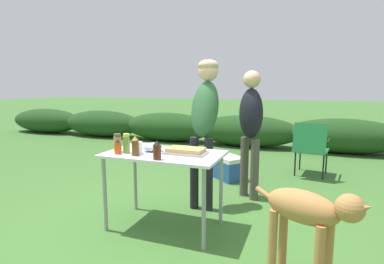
{
  "coord_description": "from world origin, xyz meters",
  "views": [
    {
      "loc": [
        1.23,
        -2.5,
        1.36
      ],
      "look_at": [
        0.13,
        0.4,
        0.89
      ],
      "focal_mm": 28.0,
      "sensor_mm": 36.0,
      "label": 1
    }
  ],
  "objects_px": {
    "food_tray": "(186,151)",
    "camp_chair_green_behind_table": "(311,146)",
    "standing_person_in_gray_fleece": "(251,122)",
    "dog": "(308,216)",
    "mixing_bowl": "(153,147)",
    "spice_jar": "(118,143)",
    "hot_sauce_bottle": "(118,147)",
    "beer_bottle": "(135,146)",
    "cooler_box": "(228,167)",
    "standing_person_with_beanie": "(205,112)",
    "bbq_sauce_bottle": "(157,151)",
    "folding_table": "(164,161)",
    "paper_cup_stack": "(138,148)",
    "relish_jar": "(126,144)",
    "plate_stack": "(145,146)"
  },
  "relations": [
    {
      "from": "food_tray",
      "to": "cooler_box",
      "type": "xyz_separation_m",
      "value": [
        -0.01,
        1.71,
        -0.6
      ]
    },
    {
      "from": "hot_sauce_bottle",
      "to": "beer_bottle",
      "type": "bearing_deg",
      "value": 0.65
    },
    {
      "from": "paper_cup_stack",
      "to": "bbq_sauce_bottle",
      "type": "distance_m",
      "value": 0.3
    },
    {
      "from": "beer_bottle",
      "to": "cooler_box",
      "type": "bearing_deg",
      "value": 78.59
    },
    {
      "from": "mixing_bowl",
      "to": "spice_jar",
      "type": "xyz_separation_m",
      "value": [
        -0.3,
        -0.15,
        0.04
      ]
    },
    {
      "from": "paper_cup_stack",
      "to": "standing_person_in_gray_fleece",
      "type": "relative_size",
      "value": 0.07
    },
    {
      "from": "food_tray",
      "to": "camp_chair_green_behind_table",
      "type": "height_order",
      "value": "camp_chair_green_behind_table"
    },
    {
      "from": "folding_table",
      "to": "beer_bottle",
      "type": "distance_m",
      "value": 0.32
    },
    {
      "from": "bbq_sauce_bottle",
      "to": "standing_person_with_beanie",
      "type": "distance_m",
      "value": 0.97
    },
    {
      "from": "relish_jar",
      "to": "standing_person_with_beanie",
      "type": "relative_size",
      "value": 0.11
    },
    {
      "from": "paper_cup_stack",
      "to": "food_tray",
      "type": "bearing_deg",
      "value": 20.65
    },
    {
      "from": "standing_person_in_gray_fleece",
      "to": "dog",
      "type": "height_order",
      "value": "standing_person_in_gray_fleece"
    },
    {
      "from": "hot_sauce_bottle",
      "to": "standing_person_in_gray_fleece",
      "type": "bearing_deg",
      "value": 51.71
    },
    {
      "from": "food_tray",
      "to": "camp_chair_green_behind_table",
      "type": "distance_m",
      "value": 2.55
    },
    {
      "from": "paper_cup_stack",
      "to": "relish_jar",
      "type": "height_order",
      "value": "relish_jar"
    },
    {
      "from": "bbq_sauce_bottle",
      "to": "standing_person_in_gray_fleece",
      "type": "height_order",
      "value": "standing_person_in_gray_fleece"
    },
    {
      "from": "relish_jar",
      "to": "bbq_sauce_bottle",
      "type": "distance_m",
      "value": 0.41
    },
    {
      "from": "dog",
      "to": "standing_person_with_beanie",
      "type": "bearing_deg",
      "value": -110.76
    },
    {
      "from": "food_tray",
      "to": "spice_jar",
      "type": "relative_size",
      "value": 2.21
    },
    {
      "from": "mixing_bowl",
      "to": "spice_jar",
      "type": "distance_m",
      "value": 0.34
    },
    {
      "from": "folding_table",
      "to": "standing_person_with_beanie",
      "type": "height_order",
      "value": "standing_person_with_beanie"
    },
    {
      "from": "spice_jar",
      "to": "bbq_sauce_bottle",
      "type": "xyz_separation_m",
      "value": [
        0.49,
        -0.14,
        -0.01
      ]
    },
    {
      "from": "paper_cup_stack",
      "to": "folding_table",
      "type": "bearing_deg",
      "value": 30.2
    },
    {
      "from": "food_tray",
      "to": "mixing_bowl",
      "type": "height_order",
      "value": "mixing_bowl"
    },
    {
      "from": "mixing_bowl",
      "to": "cooler_box",
      "type": "height_order",
      "value": "mixing_bowl"
    },
    {
      "from": "relish_jar",
      "to": "bbq_sauce_bottle",
      "type": "height_order",
      "value": "relish_jar"
    },
    {
      "from": "cooler_box",
      "to": "dog",
      "type": "bearing_deg",
      "value": -24.64
    },
    {
      "from": "beer_bottle",
      "to": "food_tray",
      "type": "bearing_deg",
      "value": 29.64
    },
    {
      "from": "mixing_bowl",
      "to": "food_tray",
      "type": "bearing_deg",
      "value": 1.06
    },
    {
      "from": "standing_person_with_beanie",
      "to": "dog",
      "type": "relative_size",
      "value": 2.24
    },
    {
      "from": "bbq_sauce_bottle",
      "to": "standing_person_with_beanie",
      "type": "relative_size",
      "value": 0.1
    },
    {
      "from": "plate_stack",
      "to": "relish_jar",
      "type": "bearing_deg",
      "value": -96.68
    },
    {
      "from": "dog",
      "to": "relish_jar",
      "type": "bearing_deg",
      "value": -76.77
    },
    {
      "from": "bbq_sauce_bottle",
      "to": "hot_sauce_bottle",
      "type": "xyz_separation_m",
      "value": [
        -0.44,
        0.06,
        -0.01
      ]
    },
    {
      "from": "bbq_sauce_bottle",
      "to": "standing_person_in_gray_fleece",
      "type": "bearing_deg",
      "value": 67.05
    },
    {
      "from": "bbq_sauce_bottle",
      "to": "standing_person_with_beanie",
      "type": "height_order",
      "value": "standing_person_with_beanie"
    },
    {
      "from": "standing_person_with_beanie",
      "to": "cooler_box",
      "type": "distance_m",
      "value": 1.41
    },
    {
      "from": "folding_table",
      "to": "food_tray",
      "type": "height_order",
      "value": "food_tray"
    },
    {
      "from": "relish_jar",
      "to": "spice_jar",
      "type": "bearing_deg",
      "value": 174.93
    },
    {
      "from": "beer_bottle",
      "to": "dog",
      "type": "distance_m",
      "value": 1.54
    },
    {
      "from": "bbq_sauce_bottle",
      "to": "camp_chair_green_behind_table",
      "type": "relative_size",
      "value": 0.2
    },
    {
      "from": "spice_jar",
      "to": "bbq_sauce_bottle",
      "type": "height_order",
      "value": "spice_jar"
    },
    {
      "from": "standing_person_with_beanie",
      "to": "standing_person_in_gray_fleece",
      "type": "bearing_deg",
      "value": 41.8
    },
    {
      "from": "dog",
      "to": "camp_chair_green_behind_table",
      "type": "xyz_separation_m",
      "value": [
        0.06,
        2.77,
        -0.05
      ]
    },
    {
      "from": "beer_bottle",
      "to": "spice_jar",
      "type": "height_order",
      "value": "beer_bottle"
    },
    {
      "from": "camp_chair_green_behind_table",
      "to": "mixing_bowl",
      "type": "bearing_deg",
      "value": -113.83
    },
    {
      "from": "folding_table",
      "to": "relish_jar",
      "type": "xyz_separation_m",
      "value": [
        -0.33,
        -0.13,
        0.17
      ]
    },
    {
      "from": "beer_bottle",
      "to": "camp_chair_green_behind_table",
      "type": "xyz_separation_m",
      "value": [
        1.54,
        2.49,
        -0.36
      ]
    },
    {
      "from": "food_tray",
      "to": "beer_bottle",
      "type": "bearing_deg",
      "value": -150.36
    },
    {
      "from": "mixing_bowl",
      "to": "dog",
      "type": "bearing_deg",
      "value": -19.74
    }
  ]
}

